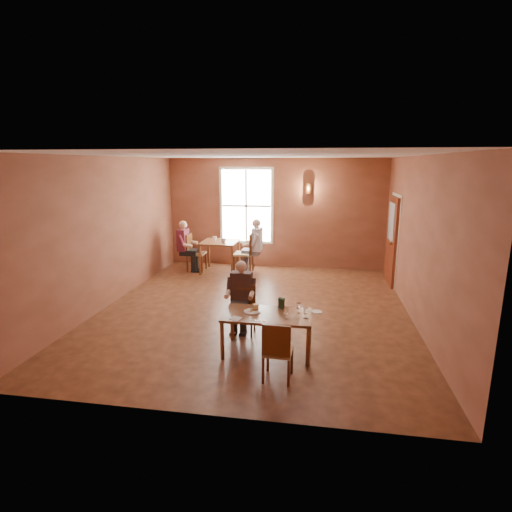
# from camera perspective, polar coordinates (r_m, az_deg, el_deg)

# --- Properties ---
(ground) EXTENTS (6.00, 7.00, 0.01)m
(ground) POSITION_cam_1_polar(r_m,az_deg,el_deg) (8.08, -0.23, -7.59)
(ground) COLOR brown
(ground) RESTS_ON ground
(wall_back) EXTENTS (6.00, 0.04, 3.00)m
(wall_back) POSITION_cam_1_polar(r_m,az_deg,el_deg) (11.11, 2.74, 6.09)
(wall_back) COLOR brown
(wall_back) RESTS_ON ground
(wall_front) EXTENTS (6.00, 0.04, 3.00)m
(wall_front) POSITION_cam_1_polar(r_m,az_deg,el_deg) (4.36, -7.83, -5.16)
(wall_front) COLOR brown
(wall_front) RESTS_ON ground
(wall_left) EXTENTS (0.04, 7.00, 3.00)m
(wall_left) POSITION_cam_1_polar(r_m,az_deg,el_deg) (8.69, -20.19, 3.32)
(wall_left) COLOR brown
(wall_left) RESTS_ON ground
(wall_right) EXTENTS (0.04, 7.00, 3.00)m
(wall_right) POSITION_cam_1_polar(r_m,az_deg,el_deg) (7.78, 22.13, 2.09)
(wall_right) COLOR brown
(wall_right) RESTS_ON ground
(ceiling) EXTENTS (6.00, 7.00, 0.04)m
(ceiling) POSITION_cam_1_polar(r_m,az_deg,el_deg) (7.56, -0.25, 14.20)
(ceiling) COLOR white
(ceiling) RESTS_ON wall_back
(window) EXTENTS (1.36, 0.10, 1.96)m
(window) POSITION_cam_1_polar(r_m,az_deg,el_deg) (11.16, -1.39, 7.17)
(window) COLOR white
(window) RESTS_ON wall_back
(door) EXTENTS (0.12, 1.04, 2.10)m
(door) POSITION_cam_1_polar(r_m,az_deg,el_deg) (10.07, 18.78, 2.08)
(door) COLOR maroon
(door) RESTS_ON ground
(wall_sconce) EXTENTS (0.16, 0.16, 0.28)m
(wall_sconce) POSITION_cam_1_polar(r_m,az_deg,el_deg) (10.88, 7.50, 9.55)
(wall_sconce) COLOR brown
(wall_sconce) RESTS_ON wall_back
(main_table) EXTENTS (1.34, 0.75, 0.63)m
(main_table) POSITION_cam_1_polar(r_m,az_deg,el_deg) (6.24, 1.65, -10.95)
(main_table) COLOR brown
(main_table) RESTS_ON ground
(chair_diner_main) EXTENTS (0.36, 0.36, 0.82)m
(chair_diner_main) POSITION_cam_1_polar(r_m,az_deg,el_deg) (6.87, -1.79, -7.77)
(chair_diner_main) COLOR #482510
(chair_diner_main) RESTS_ON ground
(diner_main) EXTENTS (0.47, 0.47, 1.18)m
(diner_main) POSITION_cam_1_polar(r_m,az_deg,el_deg) (6.78, -1.85, -6.44)
(diner_main) COLOR black
(diner_main) RESTS_ON ground
(chair_empty) EXTENTS (0.39, 0.39, 0.85)m
(chair_empty) POSITION_cam_1_polar(r_m,az_deg,el_deg) (5.49, 3.16, -13.25)
(chair_empty) COLOR brown
(chair_empty) RESTS_ON ground
(plate_food) EXTENTS (0.30, 0.30, 0.03)m
(plate_food) POSITION_cam_1_polar(r_m,az_deg,el_deg) (6.18, -0.54, -7.87)
(plate_food) COLOR white
(plate_food) RESTS_ON main_table
(sandwich) EXTENTS (0.11, 0.10, 0.10)m
(sandwich) POSITION_cam_1_polar(r_m,az_deg,el_deg) (6.21, -0.09, -7.45)
(sandwich) COLOR tan
(sandwich) RESTS_ON main_table
(goblet_a) EXTENTS (0.09, 0.09, 0.18)m
(goblet_a) POSITION_cam_1_polar(r_m,az_deg,el_deg) (6.14, 6.13, -7.36)
(goblet_a) COLOR white
(goblet_a) RESTS_ON main_table
(goblet_b) EXTENTS (0.07, 0.07, 0.18)m
(goblet_b) POSITION_cam_1_polar(r_m,az_deg,el_deg) (5.96, 7.11, -8.04)
(goblet_b) COLOR white
(goblet_b) RESTS_ON main_table
(goblet_c) EXTENTS (0.09, 0.09, 0.18)m
(goblet_c) POSITION_cam_1_polar(r_m,az_deg,el_deg) (5.93, 4.31, -8.10)
(goblet_c) COLOR white
(goblet_c) RESTS_ON main_table
(menu_stand) EXTENTS (0.12, 0.09, 0.17)m
(menu_stand) POSITION_cam_1_polar(r_m,az_deg,el_deg) (6.31, 3.67, -6.76)
(menu_stand) COLOR #1B3924
(menu_stand) RESTS_ON main_table
(knife) EXTENTS (0.19, 0.02, 0.00)m
(knife) POSITION_cam_1_polar(r_m,az_deg,el_deg) (5.86, 0.82, -9.24)
(knife) COLOR white
(knife) RESTS_ON main_table
(napkin) EXTENTS (0.20, 0.20, 0.01)m
(napkin) POSITION_cam_1_polar(r_m,az_deg,el_deg) (5.95, -2.93, -8.88)
(napkin) COLOR silver
(napkin) RESTS_ON main_table
(side_plate) EXTENTS (0.20, 0.20, 0.01)m
(side_plate) POSITION_cam_1_polar(r_m,az_deg,el_deg) (6.25, 8.67, -7.89)
(side_plate) COLOR silver
(side_plate) RESTS_ON main_table
(second_table) EXTENTS (0.94, 0.94, 0.83)m
(second_table) POSITION_cam_1_polar(r_m,az_deg,el_deg) (10.76, -5.18, -0.07)
(second_table) COLOR brown
(second_table) RESTS_ON ground
(chair_diner_white) EXTENTS (0.47, 0.47, 1.07)m
(chair_diner_white) POSITION_cam_1_polar(r_m,az_deg,el_deg) (10.59, -1.78, 0.46)
(chair_diner_white) COLOR #401A0D
(chair_diner_white) RESTS_ON ground
(diner_white) EXTENTS (0.55, 0.55, 1.38)m
(diner_white) POSITION_cam_1_polar(r_m,az_deg,el_deg) (10.55, -1.63, 1.27)
(diner_white) COLOR silver
(diner_white) RESTS_ON ground
(chair_diner_maroon) EXTENTS (0.44, 0.44, 1.00)m
(chair_diner_maroon) POSITION_cam_1_polar(r_m,az_deg,el_deg) (10.91, -8.50, 0.51)
(chair_diner_maroon) COLOR #3A2513
(chair_diner_maroon) RESTS_ON ground
(diner_maroon) EXTENTS (0.53, 0.53, 1.33)m
(diner_maroon) POSITION_cam_1_polar(r_m,az_deg,el_deg) (10.89, -8.68, 1.35)
(diner_maroon) COLOR #591B19
(diner_maroon) RESTS_ON ground
(cup_a) EXTENTS (0.15, 0.15, 0.10)m
(cup_a) POSITION_cam_1_polar(r_m,az_deg,el_deg) (10.51, -4.65, 2.23)
(cup_a) COLOR silver
(cup_a) RESTS_ON second_table
(cup_b) EXTENTS (0.15, 0.15, 0.10)m
(cup_b) POSITION_cam_1_polar(r_m,az_deg,el_deg) (10.84, -5.93, 2.53)
(cup_b) COLOR silver
(cup_b) RESTS_ON second_table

